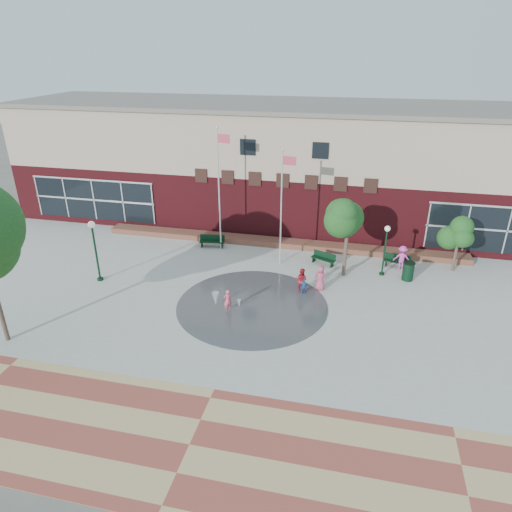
% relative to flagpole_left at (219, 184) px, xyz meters
% --- Properties ---
extents(ground, '(120.00, 120.00, 0.00)m').
position_rel_flagpole_left_xyz_m(ground, '(3.91, -10.15, -4.74)').
color(ground, '#666056').
rests_on(ground, ground).
extents(plaza_concrete, '(46.00, 18.00, 0.01)m').
position_rel_flagpole_left_xyz_m(plaza_concrete, '(3.91, -6.15, -4.74)').
color(plaza_concrete, '#A8A8A0').
rests_on(plaza_concrete, ground).
extents(paver_band, '(46.00, 6.00, 0.01)m').
position_rel_flagpole_left_xyz_m(paver_band, '(3.91, -17.15, -4.74)').
color(paver_band, '#9B4435').
rests_on(paver_band, ground).
extents(splash_pad, '(8.40, 8.40, 0.01)m').
position_rel_flagpole_left_xyz_m(splash_pad, '(3.91, -7.15, -4.74)').
color(splash_pad, '#383A3D').
rests_on(splash_pad, ground).
extents(library_building, '(44.40, 10.40, 9.20)m').
position_rel_flagpole_left_xyz_m(library_building, '(3.91, 7.33, -0.10)').
color(library_building, '#5B141A').
rests_on(library_building, ground).
extents(flower_bed, '(26.00, 1.20, 0.40)m').
position_rel_flagpole_left_xyz_m(flower_bed, '(3.91, 1.45, -4.74)').
color(flower_bed, '#A3233B').
rests_on(flower_bed, ground).
extents(flagpole_left, '(0.98, 0.29, 8.51)m').
position_rel_flagpole_left_xyz_m(flagpole_left, '(0.00, 0.00, 0.00)').
color(flagpole_left, white).
rests_on(flagpole_left, ground).
extents(flagpole_right, '(0.93, 0.18, 7.58)m').
position_rel_flagpole_left_xyz_m(flagpole_right, '(4.51, -1.41, -0.50)').
color(flagpole_right, white).
rests_on(flagpole_right, ground).
extents(lamp_left, '(0.41, 0.41, 3.88)m').
position_rel_flagpole_left_xyz_m(lamp_left, '(-5.93, -6.28, -2.33)').
color(lamp_left, black).
rests_on(lamp_left, ground).
extents(lamp_right, '(0.35, 0.35, 3.32)m').
position_rel_flagpole_left_xyz_m(lamp_right, '(11.05, -1.71, -2.68)').
color(lamp_right, black).
rests_on(lamp_right, ground).
extents(bench_left, '(1.83, 0.72, 0.89)m').
position_rel_flagpole_left_xyz_m(bench_left, '(-0.73, 0.08, -4.45)').
color(bench_left, black).
rests_on(bench_left, ground).
extents(bench_mid, '(1.68, 1.09, 0.82)m').
position_rel_flagpole_left_xyz_m(bench_mid, '(7.29, -1.00, -4.47)').
color(bench_mid, black).
rests_on(bench_mid, ground).
extents(bench_right, '(1.76, 0.80, 0.86)m').
position_rel_flagpole_left_xyz_m(bench_right, '(12.04, -0.40, -4.46)').
color(bench_right, black).
rests_on(bench_right, ground).
extents(trash_can, '(0.73, 0.73, 1.19)m').
position_rel_flagpole_left_xyz_m(trash_can, '(12.56, -2.05, -4.13)').
color(trash_can, black).
rests_on(trash_can, ground).
extents(tree_mid, '(3.22, 3.22, 5.43)m').
position_rel_flagpole_left_xyz_m(tree_mid, '(8.69, -2.29, -0.79)').
color(tree_mid, '#45352C').
rests_on(tree_mid, ground).
extents(tree_small_right, '(1.98, 1.98, 3.38)m').
position_rel_flagpole_left_xyz_m(tree_small_right, '(15.50, -0.09, -2.27)').
color(tree_small_right, '#45352C').
rests_on(tree_small_right, ground).
extents(water_jet_a, '(0.41, 0.41, 0.79)m').
position_rel_flagpole_left_xyz_m(water_jet_a, '(1.94, -7.59, -4.74)').
color(water_jet_a, white).
rests_on(water_jet_a, ground).
extents(water_jet_b, '(0.21, 0.21, 0.48)m').
position_rel_flagpole_left_xyz_m(water_jet_b, '(3.27, -7.54, -4.74)').
color(water_jet_b, white).
rests_on(water_jet_b, ground).
extents(child_splash, '(0.55, 0.53, 1.28)m').
position_rel_flagpole_left_xyz_m(child_splash, '(2.74, -7.95, -4.10)').
color(child_splash, '#EC5973').
rests_on(child_splash, ground).
extents(adult_red, '(0.86, 0.76, 1.46)m').
position_rel_flagpole_left_xyz_m(adult_red, '(6.35, -4.85, -4.01)').
color(adult_red, '#B51A29').
rests_on(adult_red, ground).
extents(adult_pink, '(0.83, 0.62, 1.54)m').
position_rel_flagpole_left_xyz_m(adult_pink, '(7.41, -4.47, -3.97)').
color(adult_pink, '#C04966').
rests_on(adult_pink, ground).
extents(child_blue, '(0.61, 0.41, 0.96)m').
position_rel_flagpole_left_xyz_m(child_blue, '(6.54, -5.22, -4.26)').
color(child_blue, '#3260A3').
rests_on(child_blue, ground).
extents(person_bench, '(1.09, 0.67, 1.64)m').
position_rel_flagpole_left_xyz_m(person_bench, '(12.25, -0.62, -3.92)').
color(person_bench, '#D843B3').
rests_on(person_bench, ground).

